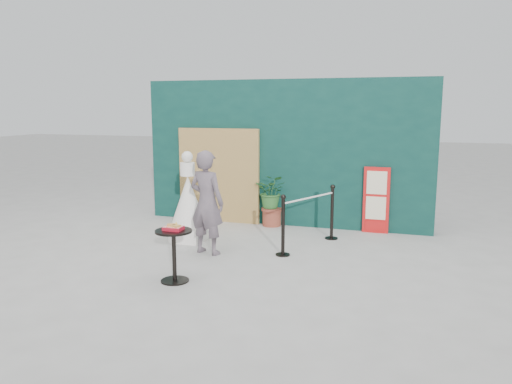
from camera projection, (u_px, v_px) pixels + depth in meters
name	position (u px, v px, depth m)	size (l,w,h in m)	color
ground	(232.00, 269.00, 7.63)	(60.00, 60.00, 0.00)	#ADAAA5
back_wall	(285.00, 153.00, 10.33)	(6.00, 0.30, 3.00)	#0A2E2B
bamboo_fence	(219.00, 175.00, 10.65)	(1.80, 0.08, 2.00)	tan
woman	(207.00, 203.00, 8.31)	(0.64, 0.42, 1.75)	#65575F
menu_board	(376.00, 200.00, 9.72)	(0.50, 0.07, 1.30)	red
statue	(188.00, 205.00, 9.11)	(0.65, 0.65, 1.66)	white
cafe_table	(174.00, 247.00, 7.01)	(0.52, 0.52, 0.75)	black
food_basket	(174.00, 227.00, 6.96)	(0.26, 0.19, 0.11)	red
planter	(272.00, 196.00, 10.30)	(0.63, 0.55, 1.08)	brown
stanchion_barrier	(309.00, 219.00, 8.77)	(0.84, 1.54, 1.03)	black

